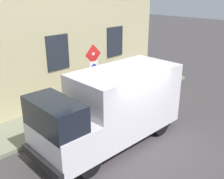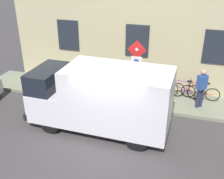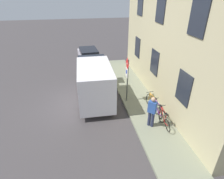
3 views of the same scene
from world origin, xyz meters
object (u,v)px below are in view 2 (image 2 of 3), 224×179
object	(u,v)px
delivery_van	(102,97)
bicycle_purple	(183,90)
bicycle_red	(200,92)
pedestrian	(201,87)
bicycle_orange	(166,88)
sign_post_stacked	(136,65)

from	to	relation	value
delivery_van	bicycle_purple	world-z (taller)	delivery_van
bicycle_red	bicycle_purple	world-z (taller)	same
pedestrian	bicycle_red	bearing A→B (deg)	133.15
bicycle_orange	pedestrian	size ratio (longest dim) A/B	1.00
sign_post_stacked	delivery_van	bearing A→B (deg)	156.11
bicycle_orange	delivery_van	bearing A→B (deg)	53.20
delivery_van	bicycle_purple	distance (m)	4.34
delivery_van	bicycle_purple	bearing A→B (deg)	-129.31
bicycle_purple	pedestrian	xyz separation A→B (m)	(-0.69, -0.75, 0.56)
sign_post_stacked	bicycle_orange	size ratio (longest dim) A/B	1.62
bicycle_red	pedestrian	world-z (taller)	pedestrian
bicycle_orange	pedestrian	distance (m)	1.75
bicycle_red	bicycle_purple	xyz separation A→B (m)	(-0.00, 0.76, 0.00)
delivery_van	bicycle_red	distance (m)	4.86
bicycle_purple	bicycle_orange	xyz separation A→B (m)	(-0.00, 0.76, 0.00)
bicycle_orange	pedestrian	xyz separation A→B (m)	(-0.69, -1.51, 0.56)
delivery_van	sign_post_stacked	bearing A→B (deg)	-112.48
sign_post_stacked	bicycle_red	xyz separation A→B (m)	(1.31, -2.69, -1.50)
delivery_van	pedestrian	distance (m)	4.35
bicycle_purple	delivery_van	bearing A→B (deg)	46.62
pedestrian	delivery_van	bearing A→B (deg)	-99.66
sign_post_stacked	delivery_van	world-z (taller)	sign_post_stacked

